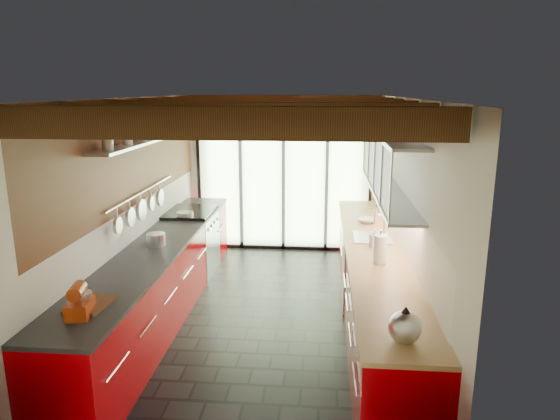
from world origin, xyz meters
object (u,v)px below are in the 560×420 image
(bowl, at_px, (367,221))
(stand_mixer, at_px, (80,302))
(paper_towel, at_px, (380,249))
(soap_bottle, at_px, (375,238))
(kettle, at_px, (405,325))

(bowl, bearing_deg, stand_mixer, -129.45)
(stand_mixer, xyz_separation_m, bowl, (2.54, 3.09, -0.08))
(paper_towel, xyz_separation_m, soap_bottle, (0.00, 0.55, -0.04))
(kettle, bearing_deg, paper_towel, 90.00)
(stand_mixer, bearing_deg, kettle, -4.90)
(stand_mixer, relative_size, paper_towel, 0.91)
(paper_towel, distance_m, soap_bottle, 0.55)
(kettle, relative_size, soap_bottle, 1.50)
(soap_bottle, bearing_deg, paper_towel, -90.00)
(soap_bottle, bearing_deg, kettle, -90.00)
(stand_mixer, relative_size, kettle, 1.01)
(soap_bottle, relative_size, bowl, 0.90)
(stand_mixer, height_order, soap_bottle, stand_mixer)
(stand_mixer, bearing_deg, paper_towel, 29.69)
(soap_bottle, distance_m, bowl, 1.09)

